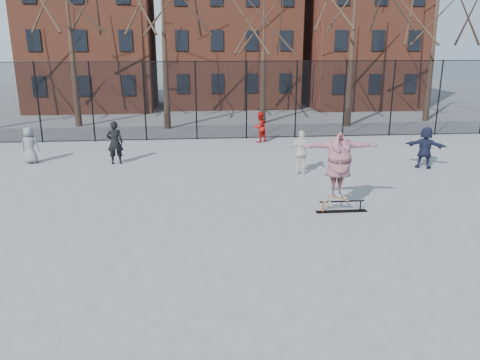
{
  "coord_description": "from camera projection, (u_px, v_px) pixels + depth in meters",
  "views": [
    {
      "loc": [
        -1.51,
        -11.14,
        4.86
      ],
      "look_at": [
        -0.27,
        1.5,
        1.12
      ],
      "focal_mm": 35.0,
      "sensor_mm": 36.0,
      "label": 1
    }
  ],
  "objects": [
    {
      "name": "bystander_navy",
      "position": [
        425.0,
        147.0,
        18.63
      ],
      "size": [
        1.61,
        1.21,
        1.69
      ],
      "primitive_type": "imported",
      "rotation": [
        0.0,
        0.0,
        2.62
      ],
      "color": "#1B2037",
      "rests_on": "ground"
    },
    {
      "name": "bystander_black",
      "position": [
        115.0,
        143.0,
        19.27
      ],
      "size": [
        0.68,
        0.47,
        1.8
      ],
      "primitive_type": "imported",
      "rotation": [
        0.0,
        0.0,
        3.2
      ],
      "color": "black",
      "rests_on": "ground"
    },
    {
      "name": "bystander_red",
      "position": [
        260.0,
        127.0,
        23.56
      ],
      "size": [
        0.94,
        0.9,
        1.53
      ],
      "primitive_type": "imported",
      "rotation": [
        0.0,
        0.0,
        3.74
      ],
      "color": "#A8120E",
      "rests_on": "ground"
    },
    {
      "name": "bystander_white",
      "position": [
        302.0,
        152.0,
        17.78
      ],
      "size": [
        1.03,
        0.53,
        1.69
      ],
      "primitive_type": "imported",
      "rotation": [
        0.0,
        0.0,
        3.02
      ],
      "color": "silver",
      "rests_on": "ground"
    },
    {
      "name": "rowhouses",
      "position": [
        221.0,
        26.0,
        35.33
      ],
      "size": [
        29.0,
        7.0,
        13.0
      ],
      "color": "brown",
      "rests_on": "ground"
    },
    {
      "name": "skateboard",
      "position": [
        337.0,
        199.0,
        13.87
      ],
      "size": [
        0.76,
        0.18,
        0.09
      ],
      "primitive_type": null,
      "color": "#A06740",
      "rests_on": "skate_rail"
    },
    {
      "name": "ground",
      "position": [
        256.0,
        237.0,
        12.15
      ],
      "size": [
        100.0,
        100.0,
        0.0
      ],
      "primitive_type": "plane",
      "color": "slate"
    },
    {
      "name": "fence",
      "position": [
        223.0,
        99.0,
        23.98
      ],
      "size": [
        34.03,
        0.07,
        4.0
      ],
      "color": "black",
      "rests_on": "ground"
    },
    {
      "name": "skater",
      "position": [
        339.0,
        167.0,
        13.59
      ],
      "size": [
        2.32,
        0.68,
        1.88
      ],
      "primitive_type": "imported",
      "rotation": [
        0.0,
        0.0,
        -0.02
      ],
      "color": "#4C378A",
      "rests_on": "skateboard"
    },
    {
      "name": "bystander_grey",
      "position": [
        30.0,
        145.0,
        19.4
      ],
      "size": [
        0.82,
        0.6,
        1.53
      ],
      "primitive_type": "imported",
      "rotation": [
        0.0,
        0.0,
        2.98
      ],
      "color": "slate",
      "rests_on": "ground"
    },
    {
      "name": "skate_rail",
      "position": [
        342.0,
        207.0,
        13.96
      ],
      "size": [
        1.55,
        0.24,
        0.34
      ],
      "color": "black",
      "rests_on": "ground"
    }
  ]
}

